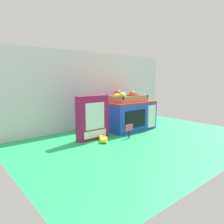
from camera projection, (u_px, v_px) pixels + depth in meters
name	position (u px, v px, depth m)	size (l,w,h in m)	color
ground_plane	(116.00, 132.00, 1.66)	(1.70, 1.70, 0.00)	#219E54
display_back_panel	(95.00, 90.00, 1.83)	(1.61, 0.03, 0.64)	silver
toy_microwave	(128.00, 115.00, 1.77)	(0.42, 0.27, 0.23)	blue
food_groups_crate	(126.00, 98.00, 1.73)	(0.31, 0.19, 0.10)	#A37F51
cookie_set_box	(93.00, 118.00, 1.46)	(0.24, 0.06, 0.31)	#99144C
price_sign	(129.00, 129.00, 1.50)	(0.07, 0.01, 0.10)	black
loose_toy_banana	(103.00, 139.00, 1.43)	(0.10, 0.12, 0.03)	yellow
loose_toy_apple	(151.00, 121.00, 1.96)	(0.07, 0.07, 0.07)	red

